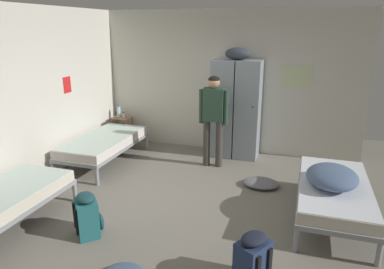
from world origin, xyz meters
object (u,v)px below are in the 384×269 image
at_px(bed_right, 334,191).
at_px(lotion_bottle, 124,115).
at_px(bedding_heap, 332,177).
at_px(locker_bank, 236,107).
at_px(person_traveler, 213,113).
at_px(shelf_unit, 122,127).
at_px(bed_left_rear, 104,143).
at_px(clothes_pile_grey, 261,183).
at_px(backpack_teal, 88,216).
at_px(backpack_navy, 252,260).
at_px(water_bottle, 119,111).

relative_size(bed_right, lotion_bottle, 14.12).
bearing_deg(bedding_heap, locker_bank, 129.07).
height_order(bed_right, person_traveler, person_traveler).
relative_size(shelf_unit, bed_left_rear, 0.30).
relative_size(shelf_unit, clothes_pile_grey, 1.00).
bearing_deg(person_traveler, shelf_unit, 162.47).
bearing_deg(bedding_heap, shelf_unit, 153.47).
relative_size(bed_right, person_traveler, 1.17).
distance_m(lotion_bottle, backpack_teal, 3.55).
height_order(shelf_unit, backpack_navy, shelf_unit).
bearing_deg(shelf_unit, backpack_navy, -46.66).
xyz_separation_m(lotion_bottle, backpack_teal, (1.29, -3.29, -0.37)).
height_order(bed_left_rear, water_bottle, water_bottle).
relative_size(shelf_unit, bedding_heap, 0.74).
bearing_deg(person_traveler, clothes_pile_grey, -32.73).
relative_size(locker_bank, backpack_teal, 3.76).
xyz_separation_m(shelf_unit, bedding_heap, (4.12, -2.06, 0.27)).
height_order(person_traveler, backpack_navy, person_traveler).
bearing_deg(backpack_teal, person_traveler, 72.10).
distance_m(shelf_unit, bedding_heap, 4.61).
relative_size(bedding_heap, backpack_navy, 1.40).
xyz_separation_m(bedding_heap, backpack_teal, (-2.77, -1.27, -0.35)).
bearing_deg(person_traveler, locker_bank, 68.13).
distance_m(person_traveler, lotion_bottle, 2.26).
height_order(locker_bank, bedding_heap, locker_bank).
xyz_separation_m(locker_bank, bed_left_rear, (-2.22, -1.12, -0.59)).
bearing_deg(clothes_pile_grey, bedding_heap, -37.88).
bearing_deg(locker_bank, bed_left_rear, -153.23).
bearing_deg(bed_right, person_traveler, 147.08).
relative_size(bed_left_rear, backpack_teal, 3.45).
bearing_deg(bed_right, bed_left_rear, 168.17).
relative_size(backpack_teal, clothes_pile_grey, 0.97).
bearing_deg(person_traveler, lotion_bottle, 162.91).
distance_m(shelf_unit, backpack_navy, 4.89).
distance_m(backpack_teal, backpack_navy, 2.01).
distance_m(bed_left_rear, lotion_bottle, 1.15).
height_order(locker_bank, lotion_bottle, locker_bank).
bearing_deg(shelf_unit, clothes_pile_grey, -22.52).
bearing_deg(lotion_bottle, backpack_navy, -46.94).
bearing_deg(backpack_teal, lotion_bottle, 111.35).
bearing_deg(water_bottle, clothes_pile_grey, -22.32).
distance_m(shelf_unit, backpack_teal, 3.59).
bearing_deg(bed_left_rear, clothes_pile_grey, -3.16).
xyz_separation_m(locker_bank, lotion_bottle, (-2.40, -0.01, -0.34)).
height_order(person_traveler, water_bottle, person_traveler).
distance_m(bed_left_rear, person_traveler, 2.10).
xyz_separation_m(bedding_heap, backpack_navy, (-0.76, -1.50, -0.35)).
xyz_separation_m(bed_right, person_traveler, (-1.97, 1.28, 0.60)).
xyz_separation_m(backpack_navy, clothes_pile_grey, (-0.20, 2.25, -0.20)).
distance_m(bed_left_rear, backpack_navy, 3.93).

